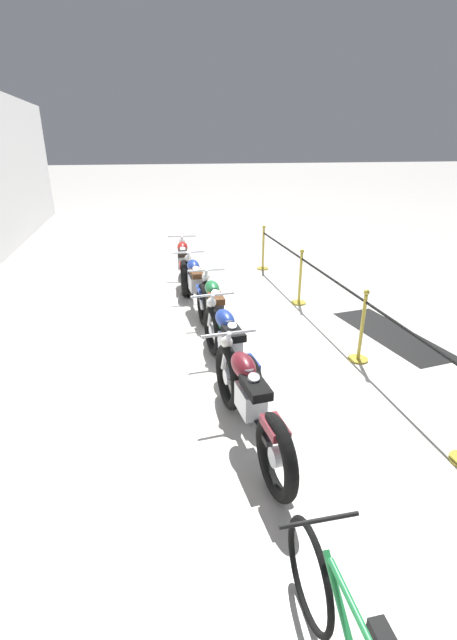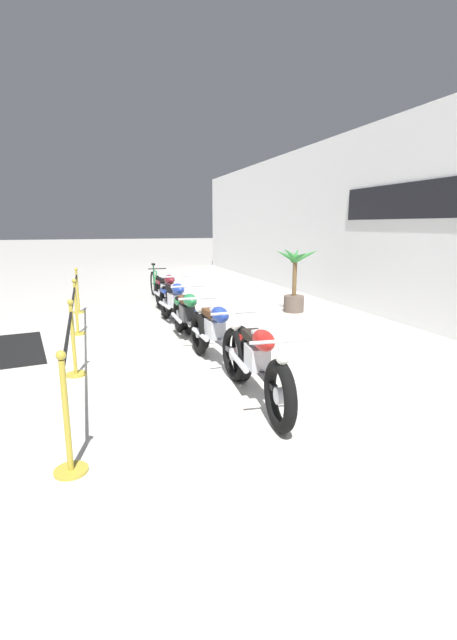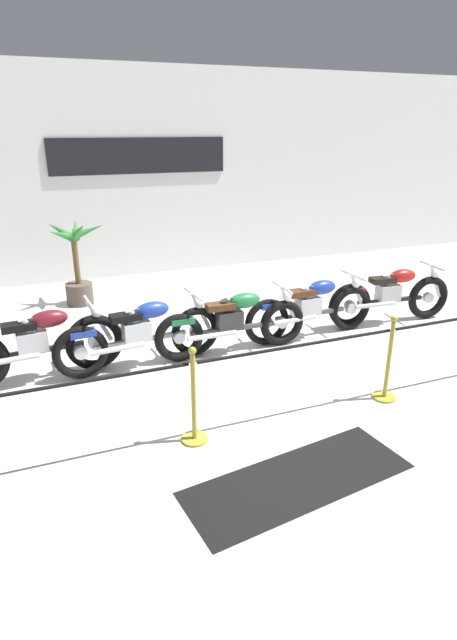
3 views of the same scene
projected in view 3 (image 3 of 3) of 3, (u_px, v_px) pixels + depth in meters
The scene contains 12 objects.
ground_plane at pixel (249, 365), 6.78m from camera, with size 120.00×120.00×0.00m, color silver.
back_wall at pixel (154, 174), 10.48m from camera, with size 28.00×0.29×4.20m.
motorcycle_maroon_0 at pixel (38, 345), 6.24m from camera, with size 2.18×0.62×0.96m.
motorcycle_blue_1 at pixel (141, 334), 6.61m from camera, with size 2.29×0.62×0.93m.
motorcycle_green_2 at pixel (233, 323), 7.02m from camera, with size 2.26×0.62×0.92m.
motorcycle_blue_3 at pixel (311, 308), 7.55m from camera, with size 2.19×0.62×0.93m.
motorcycle_red_4 at pixel (391, 296), 8.11m from camera, with size 2.20×0.62×0.94m.
potted_palm_left_of_row at pixel (77, 266), 8.91m from camera, with size 1.03×0.98×1.59m.
stanchion_far_left at pixel (203, 379), 4.96m from camera, with size 7.09×0.28×1.05m.
stanchion_mid_left at pixel (194, 410), 5.04m from camera, with size 0.28×0.28×1.05m.
stanchion_mid_right at pixel (387, 371), 5.84m from camera, with size 0.28×0.28×1.05m.
floor_banner at pixel (298, 479), 4.58m from camera, with size 2.17×0.78×0.01m, color black.
Camera 3 is at (-2.47, -5.59, 3.03)m, focal length 28.00 mm.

